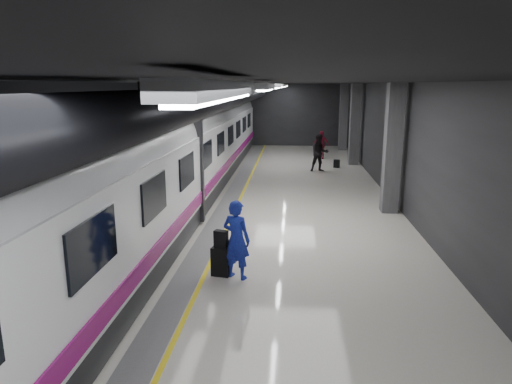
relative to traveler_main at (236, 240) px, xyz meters
name	(u,v)px	position (x,y,z in m)	size (l,w,h in m)	color
ground	(257,225)	(0.17, 4.13, -0.94)	(40.00, 40.00, 0.00)	beige
platform_hall	(251,113)	(-0.12, 5.09, 2.60)	(10.02, 40.02, 4.51)	black
train	(156,161)	(-3.08, 4.13, 1.13)	(3.05, 38.00, 4.05)	black
traveler_main	(236,240)	(0.00, 0.00, 0.00)	(0.69, 0.45, 1.88)	blue
suitcase_main	(221,261)	(-0.39, 0.11, -0.59)	(0.43, 0.27, 0.70)	black
shoulder_bag	(221,239)	(-0.37, 0.09, -0.03)	(0.31, 0.17, 0.42)	black
traveler_far_a	(319,153)	(2.67, 13.78, 0.03)	(0.94, 0.73, 1.94)	black
traveler_far_b	(321,145)	(3.00, 18.02, -0.09)	(1.00, 0.41, 1.70)	maroon
suitcase_far	(337,164)	(3.69, 14.95, -0.72)	(0.30, 0.20, 0.44)	black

